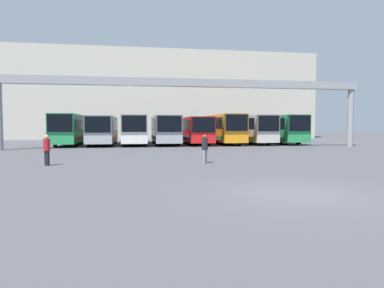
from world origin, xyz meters
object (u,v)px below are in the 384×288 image
(bus_slot_2, at_px, (134,128))
(bus_slot_3, at_px, (165,128))
(bus_slot_0, at_px, (72,128))
(pedestrian_near_left, at_px, (205,148))
(bus_slot_6, at_px, (250,128))
(bus_slot_5, at_px, (223,127))
(bus_slot_1, at_px, (103,129))
(bus_slot_4, at_px, (194,129))
(bus_slot_7, at_px, (277,128))
(pedestrian_mid_right, at_px, (47,149))

(bus_slot_2, distance_m, bus_slot_3, 3.37)
(bus_slot_0, distance_m, bus_slot_2, 6.75)
(pedestrian_near_left, bearing_deg, bus_slot_6, -166.66)
(pedestrian_near_left, bearing_deg, bus_slot_5, -158.46)
(bus_slot_1, distance_m, bus_slot_6, 16.83)
(bus_slot_4, height_order, bus_slot_5, bus_slot_5)
(bus_slot_4, height_order, bus_slot_7, bus_slot_7)
(bus_slot_0, relative_size, pedestrian_mid_right, 7.64)
(bus_slot_3, relative_size, bus_slot_7, 0.94)
(bus_slot_2, xyz_separation_m, pedestrian_mid_right, (-4.45, -19.68, -0.97))
(bus_slot_3, bearing_deg, pedestrian_near_left, -88.32)
(bus_slot_2, distance_m, bus_slot_4, 6.73)
(bus_slot_4, relative_size, bus_slot_7, 0.98)
(bus_slot_1, distance_m, bus_slot_4, 10.10)
(bus_slot_6, distance_m, pedestrian_mid_right, 26.66)
(bus_slot_2, height_order, bus_slot_7, bus_slot_7)
(bus_slot_3, height_order, bus_slot_6, bus_slot_6)
(bus_slot_3, height_order, bus_slot_4, bus_slot_3)
(bus_slot_7, bearing_deg, pedestrian_near_left, -122.62)
(bus_slot_2, bearing_deg, bus_slot_6, 0.22)
(bus_slot_1, xyz_separation_m, pedestrian_near_left, (7.31, -19.55, -0.91))
(bus_slot_3, relative_size, bus_slot_4, 0.96)
(bus_slot_5, height_order, bus_slot_6, bus_slot_5)
(bus_slot_5, xyz_separation_m, pedestrian_near_left, (-6.15, -19.89, -1.05))
(bus_slot_7, bearing_deg, bus_slot_6, -179.03)
(bus_slot_1, relative_size, bus_slot_5, 0.94)
(bus_slot_6, bearing_deg, pedestrian_mid_right, -132.23)
(bus_slot_4, bearing_deg, bus_slot_5, -1.51)
(bus_slot_1, distance_m, bus_slot_2, 3.39)
(bus_slot_3, height_order, pedestrian_near_left, bus_slot_3)
(bus_slot_7, bearing_deg, bus_slot_2, -179.63)
(bus_slot_3, xyz_separation_m, bus_slot_4, (3.36, 0.24, -0.07))
(bus_slot_4, height_order, bus_slot_6, bus_slot_6)
(bus_slot_0, bearing_deg, bus_slot_2, -4.55)
(bus_slot_4, distance_m, bus_slot_5, 3.37)
(bus_slot_5, relative_size, pedestrian_mid_right, 6.84)
(bus_slot_6, distance_m, bus_slot_7, 3.36)
(bus_slot_3, bearing_deg, pedestrian_mid_right, -111.92)
(bus_slot_2, relative_size, pedestrian_near_left, 7.06)
(bus_slot_2, bearing_deg, bus_slot_3, -4.39)
(bus_slot_7, bearing_deg, bus_slot_0, 178.96)
(pedestrian_mid_right, bearing_deg, bus_slot_1, -48.94)
(bus_slot_0, distance_m, bus_slot_6, 20.19)
(bus_slot_2, relative_size, bus_slot_4, 1.00)
(pedestrian_near_left, bearing_deg, bus_slot_4, -149.22)
(bus_slot_5, bearing_deg, bus_slot_7, 1.88)
(bus_slot_5, bearing_deg, pedestrian_mid_right, -126.62)
(bus_slot_4, bearing_deg, bus_slot_6, 0.64)
(bus_slot_7, bearing_deg, bus_slot_4, -179.25)
(bus_slot_5, distance_m, bus_slot_6, 3.37)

